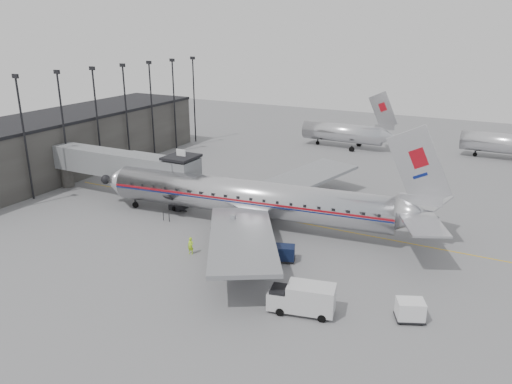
% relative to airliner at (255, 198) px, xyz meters
% --- Properties ---
extents(ground, '(160.00, 160.00, 0.00)m').
position_rel_airliner_xyz_m(ground, '(-1.03, -3.09, -3.08)').
color(ground, slate).
rests_on(ground, ground).
extents(terminal, '(12.00, 46.00, 8.00)m').
position_rel_airliner_xyz_m(terminal, '(-35.03, 6.91, 0.92)').
color(terminal, '#373432').
rests_on(terminal, ground).
extents(apron_line, '(60.00, 0.15, 0.01)m').
position_rel_airliner_xyz_m(apron_line, '(1.97, 2.91, -3.08)').
color(apron_line, gold).
rests_on(apron_line, ground).
extents(jet_bridge, '(21.00, 6.20, 7.10)m').
position_rel_airliner_xyz_m(jet_bridge, '(-17.69, 0.58, 1.10)').
color(jet_bridge, '#595B5D').
rests_on(jet_bridge, ground).
extents(floodlight_masts, '(0.90, 42.25, 15.25)m').
position_rel_airliner_xyz_m(floodlight_masts, '(-28.53, 9.91, 5.28)').
color(floodlight_masts, black).
rests_on(floodlight_masts, ground).
extents(distant_aircraft_near, '(16.39, 3.20, 10.26)m').
position_rel_airliner_xyz_m(distant_aircraft_near, '(-2.82, 38.91, -0.35)').
color(distant_aircraft_near, silver).
rests_on(distant_aircraft_near, ground).
extents(distant_aircraft_mid, '(16.39, 3.20, 10.26)m').
position_rel_airliner_xyz_m(distant_aircraft_mid, '(23.18, 42.91, -0.35)').
color(distant_aircraft_mid, silver).
rests_on(distant_aircraft_mid, ground).
extents(airliner, '(38.67, 35.66, 12.25)m').
position_rel_airliner_xyz_m(airliner, '(0.00, 0.00, 0.00)').
color(airliner, silver).
rests_on(airliner, ground).
extents(service_van, '(5.29, 2.91, 2.36)m').
position_rel_airliner_xyz_m(service_van, '(11.12, -13.62, -1.84)').
color(service_van, silver).
rests_on(service_van, ground).
extents(baggage_cart_navy, '(2.26, 1.98, 1.49)m').
position_rel_airliner_xyz_m(baggage_cart_navy, '(6.37, -6.33, -2.29)').
color(baggage_cart_navy, black).
rests_on(baggage_cart_navy, ground).
extents(baggage_cart_white, '(2.52, 2.26, 1.62)m').
position_rel_airliner_xyz_m(baggage_cart_white, '(18.55, -10.94, -2.22)').
color(baggage_cart_white, silver).
rests_on(baggage_cart_white, ground).
extents(ramp_worker, '(0.63, 0.43, 1.66)m').
position_rel_airliner_xyz_m(ramp_worker, '(-2.11, -9.09, -2.25)').
color(ramp_worker, '#B1EF1C').
rests_on(ramp_worker, ground).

